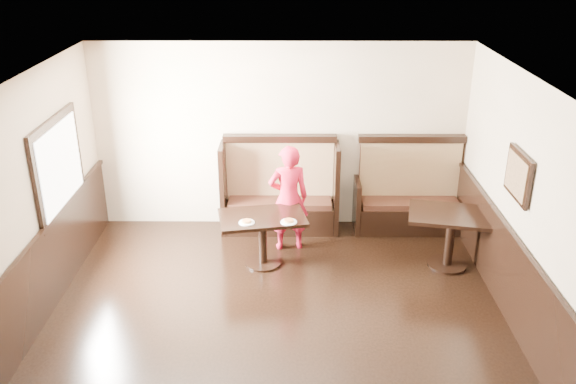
{
  "coord_description": "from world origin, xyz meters",
  "views": [
    {
      "loc": [
        0.17,
        -5.13,
        4.22
      ],
      "look_at": [
        0.13,
        2.35,
        1.0
      ],
      "focal_mm": 38.0,
      "sensor_mm": 36.0,
      "label": 1
    }
  ],
  "objects_px": {
    "booth_neighbor": "(409,199)",
    "child": "(289,198)",
    "table_neighbor": "(451,227)",
    "table_main": "(262,227)",
    "booth_main": "(280,196)"
  },
  "relations": [
    {
      "from": "table_main",
      "to": "table_neighbor",
      "type": "distance_m",
      "value": 2.52
    },
    {
      "from": "booth_neighbor",
      "to": "table_neighbor",
      "type": "bearing_deg",
      "value": -72.95
    },
    {
      "from": "table_neighbor",
      "to": "child",
      "type": "relative_size",
      "value": 0.81
    },
    {
      "from": "booth_neighbor",
      "to": "table_main",
      "type": "height_order",
      "value": "booth_neighbor"
    },
    {
      "from": "table_main",
      "to": "booth_neighbor",
      "type": "bearing_deg",
      "value": 16.5
    },
    {
      "from": "booth_main",
      "to": "child",
      "type": "xyz_separation_m",
      "value": [
        0.13,
        -0.64,
        0.25
      ]
    },
    {
      "from": "table_neighbor",
      "to": "child",
      "type": "xyz_separation_m",
      "value": [
        -2.17,
        0.51,
        0.19
      ]
    },
    {
      "from": "booth_neighbor",
      "to": "booth_main",
      "type": "bearing_deg",
      "value": 179.95
    },
    {
      "from": "booth_main",
      "to": "child",
      "type": "height_order",
      "value": "child"
    },
    {
      "from": "booth_neighbor",
      "to": "child",
      "type": "xyz_separation_m",
      "value": [
        -1.82,
        -0.64,
        0.29
      ]
    },
    {
      "from": "booth_main",
      "to": "table_main",
      "type": "distance_m",
      "value": 1.14
    },
    {
      "from": "table_main",
      "to": "child",
      "type": "bearing_deg",
      "value": 43.26
    },
    {
      "from": "booth_main",
      "to": "booth_neighbor",
      "type": "xyz_separation_m",
      "value": [
        1.95,
        -0.0,
        -0.05
      ]
    },
    {
      "from": "booth_neighbor",
      "to": "table_neighbor",
      "type": "xyz_separation_m",
      "value": [
        0.35,
        -1.15,
        0.11
      ]
    },
    {
      "from": "child",
      "to": "table_neighbor",
      "type": "bearing_deg",
      "value": 157.39
    }
  ]
}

